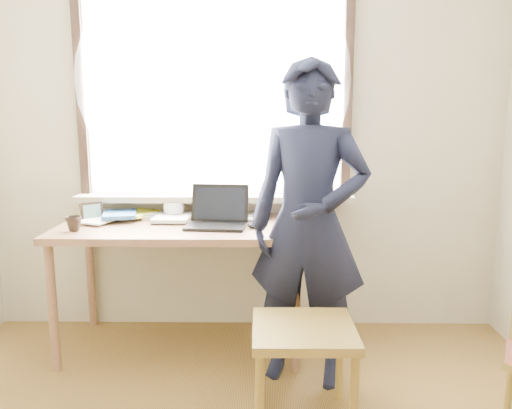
{
  "coord_description": "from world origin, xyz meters",
  "views": [
    {
      "loc": [
        0.12,
        -1.39,
        1.48
      ],
      "look_at": [
        0.09,
        0.95,
        1.06
      ],
      "focal_mm": 35.0,
      "sensor_mm": 36.0,
      "label": 1
    }
  ],
  "objects_px": {
    "mug_dark": "(74,224)",
    "work_chair": "(304,341)",
    "person": "(309,225)",
    "desk": "(181,237)",
    "mug_white": "(174,210)",
    "laptop": "(218,216)"
  },
  "relations": [
    {
      "from": "mug_dark",
      "to": "work_chair",
      "type": "height_order",
      "value": "mug_dark"
    },
    {
      "from": "work_chair",
      "to": "person",
      "type": "relative_size",
      "value": 0.28
    },
    {
      "from": "desk",
      "to": "work_chair",
      "type": "distance_m",
      "value": 1.11
    },
    {
      "from": "mug_dark",
      "to": "person",
      "type": "bearing_deg",
      "value": -7.67
    },
    {
      "from": "work_chair",
      "to": "desk",
      "type": "bearing_deg",
      "value": 131.17
    },
    {
      "from": "mug_white",
      "to": "mug_dark",
      "type": "distance_m",
      "value": 0.65
    },
    {
      "from": "work_chair",
      "to": "person",
      "type": "height_order",
      "value": "person"
    },
    {
      "from": "person",
      "to": "desk",
      "type": "bearing_deg",
      "value": 169.07
    },
    {
      "from": "person",
      "to": "laptop",
      "type": "bearing_deg",
      "value": 162.08
    },
    {
      "from": "mug_white",
      "to": "mug_dark",
      "type": "height_order",
      "value": "mug_white"
    },
    {
      "from": "mug_dark",
      "to": "work_chair",
      "type": "distance_m",
      "value": 1.51
    },
    {
      "from": "desk",
      "to": "mug_white",
      "type": "height_order",
      "value": "mug_white"
    },
    {
      "from": "mug_white",
      "to": "person",
      "type": "bearing_deg",
      "value": -34.44
    },
    {
      "from": "desk",
      "to": "laptop",
      "type": "height_order",
      "value": "laptop"
    },
    {
      "from": "mug_white",
      "to": "mug_dark",
      "type": "bearing_deg",
      "value": -142.95
    },
    {
      "from": "desk",
      "to": "laptop",
      "type": "distance_m",
      "value": 0.28
    },
    {
      "from": "laptop",
      "to": "person",
      "type": "bearing_deg",
      "value": -32.72
    },
    {
      "from": "mug_white",
      "to": "laptop",
      "type": "bearing_deg",
      "value": -37.16
    },
    {
      "from": "laptop",
      "to": "work_chair",
      "type": "distance_m",
      "value": 1.01
    },
    {
      "from": "desk",
      "to": "mug_dark",
      "type": "bearing_deg",
      "value": -162.93
    },
    {
      "from": "desk",
      "to": "mug_white",
      "type": "bearing_deg",
      "value": 110.66
    },
    {
      "from": "desk",
      "to": "mug_white",
      "type": "xyz_separation_m",
      "value": [
        -0.08,
        0.21,
        0.14
      ]
    }
  ]
}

